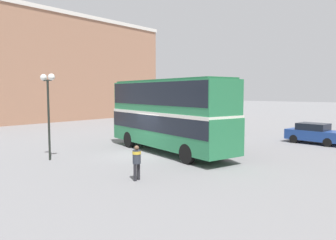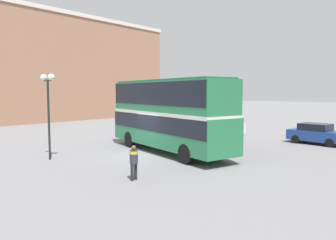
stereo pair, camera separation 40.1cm
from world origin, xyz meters
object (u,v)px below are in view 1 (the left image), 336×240
(pedestrian_foreground, at_px, (137,159))
(parked_car_kerb_near, at_px, (218,125))
(double_decker_bus, at_px, (168,111))
(parked_car_side_street, at_px, (314,133))
(street_lamp_twin_globe, at_px, (48,94))

(pedestrian_foreground, xyz_separation_m, parked_car_kerb_near, (-5.73, 15.92, -0.10))
(double_decker_bus, xyz_separation_m, parked_car_kerb_near, (-2.45, 9.95, -1.81))
(pedestrian_foreground, bearing_deg, parked_car_kerb_near, -75.98)
(double_decker_bus, xyz_separation_m, pedestrian_foreground, (3.29, -5.97, -1.71))
(parked_car_kerb_near, bearing_deg, parked_car_side_street, 13.10)
(double_decker_bus, bearing_deg, pedestrian_foreground, -46.60)
(parked_car_side_street, bearing_deg, parked_car_kerb_near, -174.74)
(double_decker_bus, height_order, street_lamp_twin_globe, street_lamp_twin_globe)
(double_decker_bus, xyz_separation_m, street_lamp_twin_globe, (-3.58, -6.16, 1.09))
(parked_car_kerb_near, xyz_separation_m, street_lamp_twin_globe, (-1.13, -16.11, 2.90))
(pedestrian_foreground, bearing_deg, parked_car_side_street, -105.64)
(pedestrian_foreground, xyz_separation_m, parked_car_side_street, (2.75, 15.82, -0.18))
(double_decker_bus, relative_size, parked_car_kerb_near, 2.26)
(street_lamp_twin_globe, bearing_deg, pedestrian_foreground, 1.56)
(pedestrian_foreground, distance_m, parked_car_kerb_near, 16.92)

